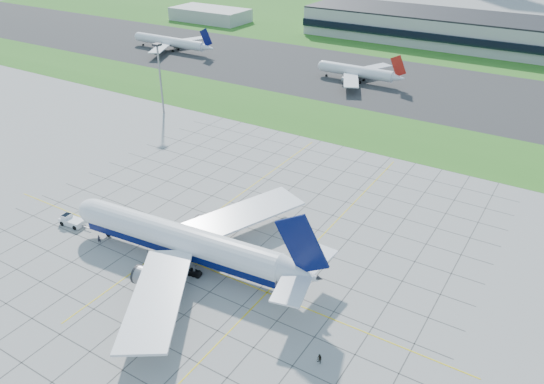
% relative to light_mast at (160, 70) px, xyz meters
% --- Properties ---
extents(ground, '(1400.00, 1400.00, 0.00)m').
position_rel_light_mast_xyz_m(ground, '(70.00, -65.00, -16.18)').
color(ground, gray).
rests_on(ground, ground).
extents(grass_median, '(700.00, 35.00, 0.04)m').
position_rel_light_mast_xyz_m(grass_median, '(70.00, 25.00, -16.16)').
color(grass_median, '#2D6B1E').
rests_on(grass_median, ground).
extents(asphalt_taxiway, '(700.00, 75.00, 0.04)m').
position_rel_light_mast_xyz_m(asphalt_taxiway, '(70.00, 80.00, -16.15)').
color(asphalt_taxiway, '#383838').
rests_on(asphalt_taxiway, ground).
extents(grass_far, '(700.00, 145.00, 0.04)m').
position_rel_light_mast_xyz_m(grass_far, '(70.00, 190.00, -16.16)').
color(grass_far, '#2D6B1E').
rests_on(grass_far, ground).
extents(apron_markings, '(120.00, 130.00, 0.03)m').
position_rel_light_mast_xyz_m(apron_markings, '(70.43, -53.91, -16.17)').
color(apron_markings, '#474744').
rests_on(apron_markings, ground).
extents(service_block, '(50.00, 25.00, 8.00)m').
position_rel_light_mast_xyz_m(service_block, '(-90.00, 145.00, -12.18)').
color(service_block, '#B7B7B2').
rests_on(service_block, ground).
extents(light_mast, '(2.50, 2.50, 25.60)m').
position_rel_light_mast_xyz_m(light_mast, '(0.00, 0.00, 0.00)').
color(light_mast, gray).
rests_on(light_mast, ground).
extents(airliner, '(62.95, 63.56, 19.82)m').
position_rel_light_mast_xyz_m(airliner, '(66.97, -67.56, -10.76)').
color(airliner, white).
rests_on(airliner, ground).
extents(pushback_tug, '(9.12, 3.62, 2.51)m').
position_rel_light_mast_xyz_m(pushback_tug, '(33.65, -70.58, -15.06)').
color(pushback_tug, white).
rests_on(pushback_tug, ground).
extents(crew_near, '(0.83, 0.81, 1.92)m').
position_rel_light_mast_xyz_m(crew_near, '(45.41, -72.41, -15.22)').
color(crew_near, black).
rests_on(crew_near, ground).
extents(crew_far, '(1.14, 1.02, 1.94)m').
position_rel_light_mast_xyz_m(crew_far, '(105.57, -78.02, -15.21)').
color(crew_far, black).
rests_on(crew_far, ground).
extents(distant_jet_0, '(50.08, 42.66, 14.08)m').
position_rel_light_mast_xyz_m(distant_jet_0, '(-60.17, 72.57, -11.69)').
color(distant_jet_0, white).
rests_on(distant_jet_0, ground).
extents(distant_jet_1, '(38.22, 42.66, 14.08)m').
position_rel_light_mast_xyz_m(distant_jet_1, '(45.56, 73.87, -11.70)').
color(distant_jet_1, white).
rests_on(distant_jet_1, ground).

